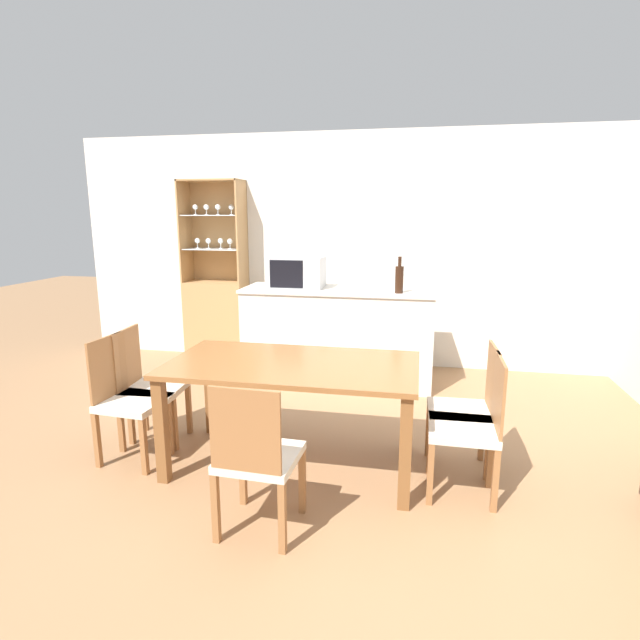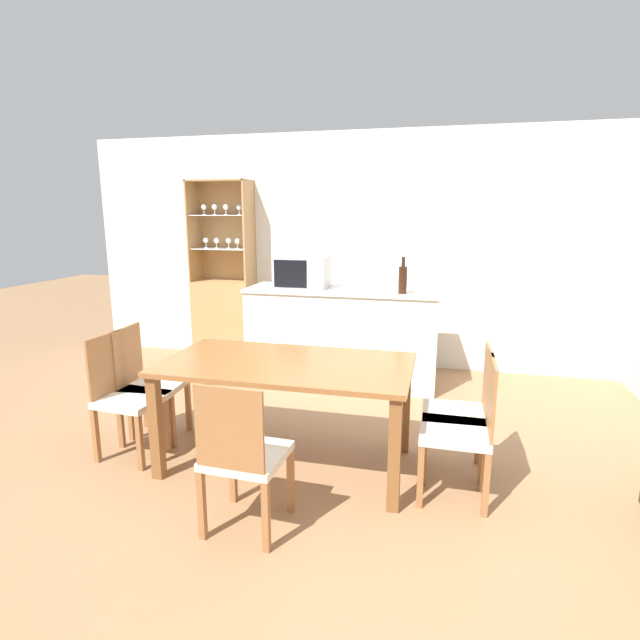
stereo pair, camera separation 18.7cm
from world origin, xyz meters
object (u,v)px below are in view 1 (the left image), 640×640
object	(u,v)px
dining_chair_side_left_near	(129,399)
display_cabinet	(217,307)
dining_chair_side_right_far	(467,410)
wine_bottle	(399,279)
dining_chair_side_right_near	(471,427)
dining_chair_side_left_far	(148,387)
microwave	(298,272)
dining_chair_head_near	(257,458)
dining_table	(293,377)

from	to	relation	value
dining_chair_side_left_near	display_cabinet	bearing A→B (deg)	-167.06
display_cabinet	dining_chair_side_right_far	world-z (taller)	display_cabinet
dining_chair_side_right_far	wine_bottle	distance (m)	1.70
dining_chair_side_right_near	dining_chair_side_left_far	xyz separation A→B (m)	(-2.27, 0.26, 0.00)
microwave	wine_bottle	world-z (taller)	wine_bottle
dining_chair_side_left_far	microwave	distance (m)	1.93
dining_chair_side_right_far	display_cabinet	bearing A→B (deg)	48.80
dining_chair_side_left_far	wine_bottle	world-z (taller)	wine_bottle
dining_chair_side_left_near	dining_chair_side_left_far	world-z (taller)	same
dining_chair_head_near	wine_bottle	distance (m)	2.54
dining_chair_side_left_far	dining_chair_side_right_far	xyz separation A→B (m)	(2.27, 0.00, 0.00)
dining_table	dining_chair_head_near	distance (m)	0.78
dining_chair_side_right_near	dining_chair_head_near	distance (m)	1.30
dining_chair_head_near	wine_bottle	world-z (taller)	wine_bottle
display_cabinet	dining_table	size ratio (longest dim) A/B	1.25
display_cabinet	dining_table	world-z (taller)	display_cabinet
microwave	wine_bottle	xyz separation A→B (m)	(1.01, -0.17, -0.02)
dining_table	dining_chair_side_right_near	bearing A→B (deg)	-6.63
dining_table	dining_chair_head_near	size ratio (longest dim) A/B	1.89
display_cabinet	dining_chair_side_left_far	distance (m)	2.21
dining_chair_side_left_near	dining_chair_side_right_far	world-z (taller)	same
dining_chair_side_left_far	dining_chair_side_right_far	world-z (taller)	same
dining_chair_side_left_far	dining_chair_side_right_far	distance (m)	2.27
dining_chair_side_left_near	dining_chair_head_near	size ratio (longest dim) A/B	1.00
dining_chair_side_right_near	dining_chair_head_near	size ratio (longest dim) A/B	1.00
display_cabinet	dining_chair_side_left_near	size ratio (longest dim) A/B	2.36
display_cabinet	dining_chair_side_left_far	bearing A→B (deg)	-80.51
dining_chair_side_left_near	dining_chair_head_near	xyz separation A→B (m)	(1.13, -0.63, 0.00)
dining_table	dining_chair_side_right_far	distance (m)	1.16
dining_table	dining_chair_side_left_far	xyz separation A→B (m)	(-1.14, 0.13, -0.20)
dining_chair_side_right_far	dining_table	bearing A→B (deg)	94.94
display_cabinet	microwave	xyz separation A→B (m)	(1.10, -0.52, 0.49)
display_cabinet	microwave	bearing A→B (deg)	-25.33
dining_chair_head_near	microwave	bearing A→B (deg)	101.52
dining_chair_side_left_far	microwave	size ratio (longest dim) A/B	1.68
dining_chair_head_near	dining_chair_side_right_near	bearing A→B (deg)	31.37
dining_chair_side_left_near	microwave	size ratio (longest dim) A/B	1.68
dining_chair_side_right_near	wine_bottle	distance (m)	1.94
dining_chair_side_right_near	dining_chair_side_right_far	distance (m)	0.27
microwave	dining_chair_side_left_near	bearing A→B (deg)	-111.15
wine_bottle	display_cabinet	bearing A→B (deg)	161.92
dining_table	wine_bottle	world-z (taller)	wine_bottle
microwave	dining_chair_side_right_far	bearing A→B (deg)	-47.05
dining_chair_side_right_near	wine_bottle	size ratio (longest dim) A/B	2.54
display_cabinet	wine_bottle	size ratio (longest dim) A/B	6.00
dining_table	dining_chair_side_left_near	bearing A→B (deg)	-173.57
dining_chair_side_right_far	dining_chair_side_right_near	bearing A→B (deg)	178.26
dining_chair_head_near	display_cabinet	bearing A→B (deg)	118.74
display_cabinet	dining_table	xyz separation A→B (m)	(1.50, -2.30, 0.01)
microwave	dining_table	bearing A→B (deg)	-77.41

